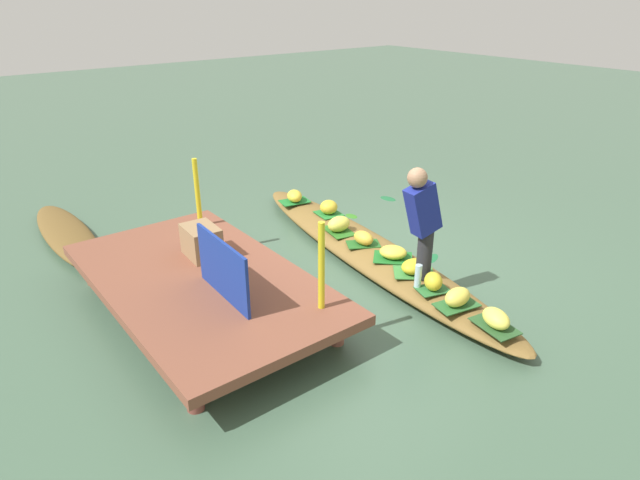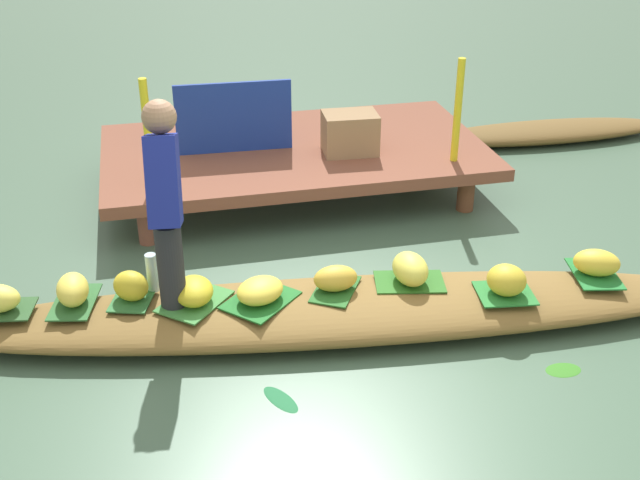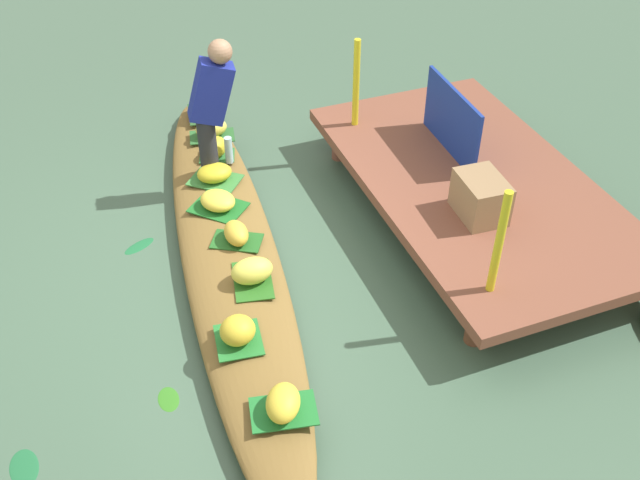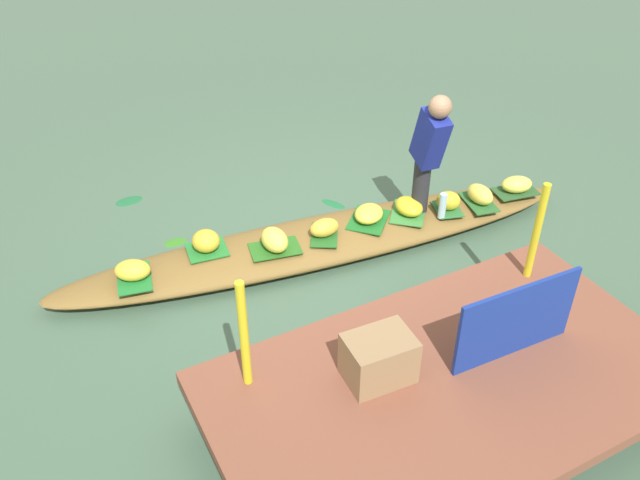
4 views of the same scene
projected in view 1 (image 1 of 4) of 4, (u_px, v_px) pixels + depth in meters
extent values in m
plane|color=#42604A|center=(368.00, 259.00, 6.70)|extent=(40.00, 40.00, 0.00)
cube|color=brown|center=(201.00, 281.00, 5.49)|extent=(3.20, 1.80, 0.10)
cylinder|color=brown|center=(337.00, 330.00, 5.06)|extent=(0.14, 0.14, 0.30)
cylinder|color=brown|center=(208.00, 239.00, 6.89)|extent=(0.14, 0.14, 0.30)
cylinder|color=brown|center=(194.00, 394.00, 4.25)|extent=(0.14, 0.14, 0.30)
cylinder|color=brown|center=(92.00, 272.00, 6.09)|extent=(0.14, 0.14, 0.30)
ellipsoid|color=brown|center=(368.00, 251.00, 6.66)|extent=(5.03, 1.36, 0.22)
ellipsoid|color=brown|center=(67.00, 234.00, 7.18)|extent=(2.51, 0.62, 0.16)
cube|color=#2A5228|center=(495.00, 326.00, 4.98)|extent=(0.47, 0.33, 0.01)
ellipsoid|color=#F0E053|center=(496.00, 318.00, 4.95)|extent=(0.36, 0.29, 0.16)
cube|color=#25772F|center=(329.00, 214.00, 7.47)|extent=(0.38, 0.35, 0.01)
ellipsoid|color=gold|center=(329.00, 207.00, 7.43)|extent=(0.33, 0.33, 0.19)
cube|color=#2A622D|center=(457.00, 305.00, 5.31)|extent=(0.33, 0.46, 0.01)
ellipsoid|color=#F3DB4F|center=(457.00, 297.00, 5.28)|extent=(0.20, 0.31, 0.18)
cube|color=#1F742F|center=(295.00, 201.00, 7.90)|extent=(0.35, 0.46, 0.01)
ellipsoid|color=yellow|center=(295.00, 196.00, 7.87)|extent=(0.36, 0.32, 0.17)
cube|color=#1D6825|center=(393.00, 258.00, 6.25)|extent=(0.54, 0.54, 0.01)
ellipsoid|color=yellow|center=(393.00, 252.00, 6.22)|extent=(0.40, 0.39, 0.14)
cube|color=#235F22|center=(363.00, 244.00, 6.58)|extent=(0.40, 0.46, 0.01)
ellipsoid|color=gold|center=(363.00, 238.00, 6.55)|extent=(0.28, 0.19, 0.16)
cube|color=#3A8039|center=(414.00, 273.00, 5.92)|extent=(0.52, 0.53, 0.01)
ellipsoid|color=gold|center=(414.00, 266.00, 5.89)|extent=(0.24, 0.31, 0.15)
cube|color=#29661F|center=(339.00, 231.00, 6.94)|extent=(0.49, 0.36, 0.01)
ellipsoid|color=#E7DC4F|center=(339.00, 224.00, 6.90)|extent=(0.22, 0.32, 0.19)
cube|color=#2E6E36|center=(432.00, 289.00, 5.59)|extent=(0.32, 0.37, 0.01)
ellipsoid|color=gold|center=(433.00, 281.00, 5.55)|extent=(0.29, 0.29, 0.19)
cylinder|color=#28282D|center=(425.00, 254.00, 5.72)|extent=(0.16, 0.16, 0.55)
cube|color=navy|center=(423.00, 209.00, 5.47)|extent=(0.23, 0.44, 0.58)
sphere|color=#9E7556|center=(417.00, 178.00, 5.27)|extent=(0.20, 0.20, 0.20)
cylinder|color=silver|center=(418.00, 276.00, 5.59)|extent=(0.07, 0.07, 0.26)
cube|color=navy|center=(223.00, 269.00, 4.99)|extent=(0.95, 0.07, 0.59)
cylinder|color=yellow|center=(321.00, 266.00, 4.77)|extent=(0.06, 0.06, 0.84)
cylinder|color=yellow|center=(197.00, 193.00, 6.49)|extent=(0.06, 0.06, 0.84)
cube|color=#91714D|center=(202.00, 241.00, 5.83)|extent=(0.46, 0.35, 0.34)
ellipsoid|color=#1F6437|center=(388.00, 198.00, 8.63)|extent=(0.29, 0.19, 0.01)
ellipsoid|color=#1D6637|center=(433.00, 258.00, 6.72)|extent=(0.23, 0.30, 0.01)
ellipsoid|color=#337A21|center=(351.00, 216.00, 7.97)|extent=(0.22, 0.14, 0.01)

